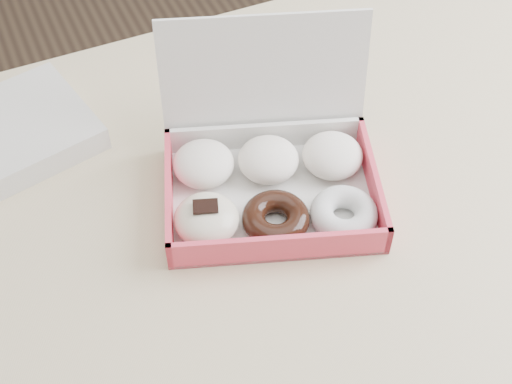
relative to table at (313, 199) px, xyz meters
name	(u,v)px	position (x,y,z in m)	size (l,w,h in m)	color
table	(313,199)	(0.00, 0.00, 0.00)	(1.20, 0.80, 0.75)	tan
donut_box	(269,175)	(-0.09, -0.02, 0.11)	(0.35, 0.33, 0.21)	silver
newspapers	(7,136)	(-0.40, 0.22, 0.10)	(0.24, 0.19, 0.04)	beige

